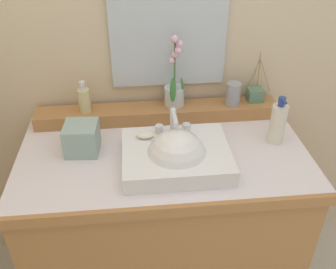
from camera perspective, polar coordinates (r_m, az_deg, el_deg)
wall_back at (r=1.74m, az=-2.19°, el=17.40°), size 3.02×0.20×2.56m
vanity_cabinet at (r=1.82m, az=-0.62°, el=-13.49°), size 1.17×0.66×0.87m
back_ledge at (r=1.73m, az=-1.50°, el=3.31°), size 1.10×0.13×0.06m
sink_basin at (r=1.44m, az=1.28°, el=-3.49°), size 0.41×0.33×0.26m
soap_bar at (r=1.49m, az=-3.47°, el=-0.02°), size 0.07×0.04×0.02m
potted_plant at (r=1.69m, az=1.02°, el=7.10°), size 0.10×0.12×0.33m
soap_dispenser at (r=1.69m, az=-12.60°, el=5.18°), size 0.05×0.05×0.15m
tumbler_cup at (r=1.73m, az=9.86°, el=6.10°), size 0.07×0.07×0.11m
reed_diffuser at (r=1.80m, az=13.06°, el=6.04°), size 0.11×0.10×0.24m
lotion_bottle at (r=1.60m, az=16.33°, el=1.69°), size 0.07×0.07×0.21m
tissue_box at (r=1.54m, az=-12.96°, el=-0.54°), size 0.14×0.14×0.12m
mirror at (r=1.63m, az=0.07°, el=17.90°), size 0.50×0.02×0.64m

